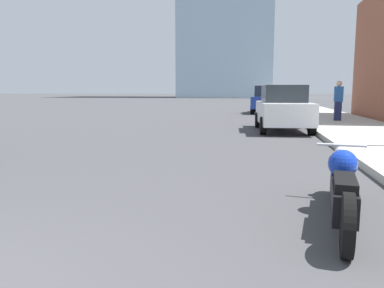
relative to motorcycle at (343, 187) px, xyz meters
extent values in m
cube|color=#B2ADA3|center=(2.69, 36.89, -0.30)|extent=(3.40, 240.00, 0.15)
cylinder|color=black|center=(0.16, 0.94, -0.08)|extent=(0.20, 0.59, 0.58)
cylinder|color=black|center=(-0.18, -1.04, -0.08)|extent=(0.20, 0.59, 0.58)
cube|color=black|center=(-0.01, -0.05, -0.06)|extent=(0.49, 1.54, 0.31)
sphere|color=#1433AD|center=(0.04, 0.25, 0.22)|extent=(0.34, 0.34, 0.34)
cube|color=black|center=(-0.06, -0.37, 0.15)|extent=(0.33, 0.72, 0.10)
sphere|color=silver|center=(0.16, 0.97, 0.25)|extent=(0.16, 0.16, 0.16)
cylinder|color=silver|center=(0.14, 0.83, 0.37)|extent=(0.62, 0.14, 0.04)
cube|color=silver|center=(-0.05, 9.65, 0.30)|extent=(1.95, 4.06, 0.75)
cube|color=#23282D|center=(-0.05, 9.65, 0.98)|extent=(1.55, 1.99, 0.61)
cylinder|color=black|center=(-0.93, 10.82, -0.07)|extent=(0.24, 0.62, 0.60)
cylinder|color=black|center=(0.67, 10.93, -0.07)|extent=(0.24, 0.62, 0.60)
cylinder|color=black|center=(-0.76, 8.37, -0.07)|extent=(0.24, 0.62, 0.60)
cylinder|color=black|center=(0.83, 8.48, -0.07)|extent=(0.24, 0.62, 0.60)
cube|color=#1E3899|center=(-0.29, 20.97, 0.35)|extent=(2.15, 4.55, 0.75)
cube|color=#23282D|center=(-0.29, 20.97, 1.07)|extent=(1.71, 2.24, 0.70)
cylinder|color=black|center=(-1.05, 22.40, -0.02)|extent=(0.25, 0.72, 0.70)
cylinder|color=black|center=(0.68, 22.27, -0.02)|extent=(0.25, 0.72, 0.70)
cylinder|color=black|center=(-1.26, 19.67, -0.02)|extent=(0.25, 0.72, 0.70)
cylinder|color=black|center=(0.47, 19.53, -0.02)|extent=(0.25, 0.72, 0.70)
cube|color=#1E2347|center=(2.58, 13.20, 0.20)|extent=(0.29, 0.20, 0.84)
cube|color=#235193|center=(2.58, 13.20, 0.95)|extent=(0.36, 0.20, 0.67)
sphere|color=tan|center=(2.58, 13.20, 1.41)|extent=(0.25, 0.25, 0.25)
camera|label=1|loc=(-0.99, -4.37, 1.08)|focal=35.00mm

